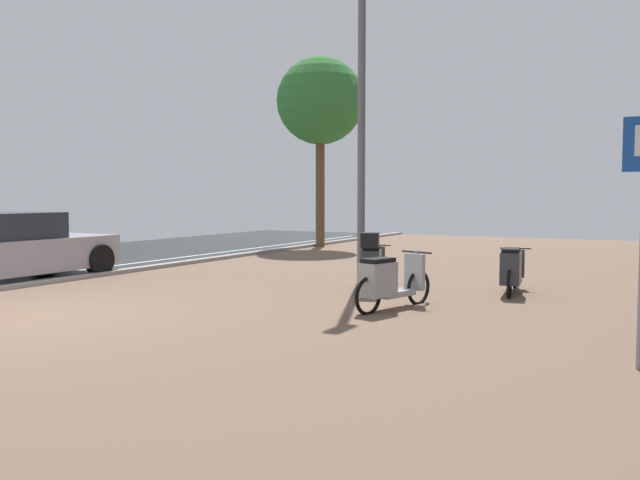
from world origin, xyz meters
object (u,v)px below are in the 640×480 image
object	(u,v)px
scooter_far	(512,270)
lamp_post	(362,85)
street_tree	(320,102)
scooter_near	(372,264)
scooter_mid	(388,282)

from	to	relation	value
scooter_far	lamp_post	size ratio (longest dim) A/B	0.26
lamp_post	street_tree	world-z (taller)	lamp_post
scooter_near	street_tree	world-z (taller)	street_tree
scooter_mid	scooter_far	size ratio (longest dim) A/B	0.96
street_tree	scooter_near	bearing A→B (deg)	-56.60
scooter_far	street_tree	distance (m)	11.23
scooter_near	street_tree	bearing A→B (deg)	123.40
scooter_near	lamp_post	bearing A→B (deg)	125.98
scooter_mid	lamp_post	bearing A→B (deg)	122.28
lamp_post	street_tree	distance (m)	8.69
scooter_near	scooter_mid	distance (m)	1.88
scooter_far	scooter_near	bearing A→B (deg)	-162.40
scooter_near	lamp_post	size ratio (longest dim) A/B	0.25
scooter_near	scooter_mid	bearing A→B (deg)	-59.61
lamp_post	street_tree	bearing A→B (deg)	123.11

